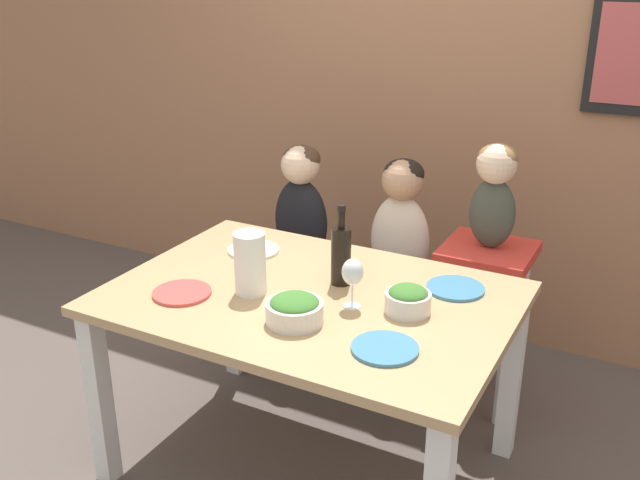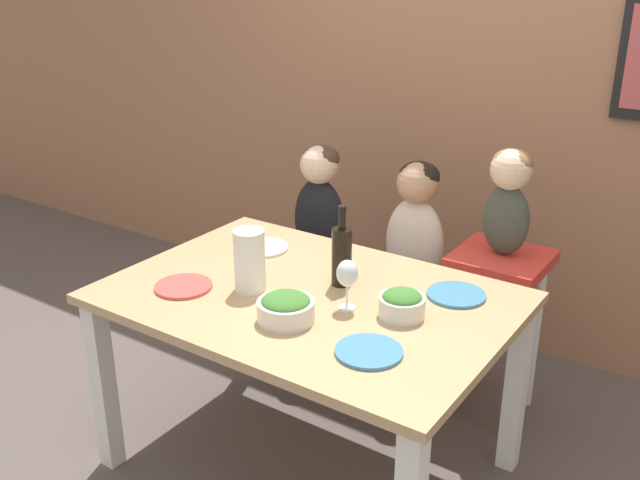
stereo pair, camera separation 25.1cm
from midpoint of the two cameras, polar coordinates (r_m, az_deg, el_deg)
ground_plane at (r=2.92m, az=1.73°, el=-17.47°), size 14.00×14.00×0.00m
wall_back at (r=3.54m, az=14.44°, el=13.00°), size 10.00×0.09×2.70m
dining_table at (r=2.57m, az=1.89°, el=-6.37°), size 1.41×0.98×0.74m
chair_far_left at (r=3.45m, az=2.04°, el=-2.96°), size 0.43×0.42×0.48m
chair_far_center at (r=3.24m, az=9.54°, el=-5.00°), size 0.43×0.42×0.48m
chair_right_highchair at (r=3.04m, az=16.43°, el=-3.83°), size 0.36×0.36×0.73m
person_child_left at (r=3.31m, az=2.14°, el=3.18°), size 0.27×0.18×0.58m
person_child_center at (r=3.09m, az=10.00°, el=1.48°), size 0.27×0.18×0.58m
person_baby_right at (r=2.90m, az=17.32°, el=3.75°), size 0.19×0.17×0.43m
wine_bottle at (r=2.55m, az=4.57°, el=-1.21°), size 0.07×0.07×0.30m
paper_towel_roll at (r=2.51m, az=-2.83°, el=-1.70°), size 0.11×0.11×0.23m
wine_glass_near at (r=2.38m, az=5.23°, el=-2.83°), size 0.07×0.07×0.18m
salad_bowl_large at (r=2.32m, az=0.34°, el=-5.51°), size 0.19×0.19×0.10m
salad_bowl_small at (r=2.38m, az=9.59°, el=-5.11°), size 0.16×0.16×0.10m
dinner_plate_front_left at (r=2.59m, az=-8.17°, el=-3.76°), size 0.21×0.21×0.01m
dinner_plate_back_left at (r=2.90m, az=-2.12°, el=-0.66°), size 0.21×0.21×0.01m
dinner_plate_back_right at (r=2.57m, az=13.63°, el=-4.34°), size 0.21×0.21×0.01m
dinner_plate_front_right at (r=2.18m, az=7.28°, el=-8.94°), size 0.21×0.21×0.01m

